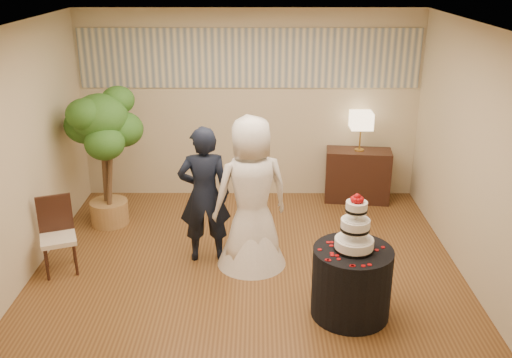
{
  "coord_description": "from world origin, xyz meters",
  "views": [
    {
      "loc": [
        0.12,
        -5.75,
        3.43
      ],
      "look_at": [
        0.1,
        0.4,
        1.05
      ],
      "focal_mm": 40.0,
      "sensor_mm": 36.0,
      "label": 1
    }
  ],
  "objects_px": {
    "wedding_cake": "(356,222)",
    "table_lamp": "(360,132)",
    "groom": "(204,195)",
    "bride": "(251,193)",
    "cake_table": "(351,282)",
    "ficus_tree": "(104,158)",
    "console": "(357,175)",
    "side_chair": "(58,237)"
  },
  "relations": [
    {
      "from": "console",
      "to": "side_chair",
      "type": "bearing_deg",
      "value": -144.11
    },
    {
      "from": "cake_table",
      "to": "side_chair",
      "type": "bearing_deg",
      "value": 165.37
    },
    {
      "from": "wedding_cake",
      "to": "table_lamp",
      "type": "relative_size",
      "value": 1.04
    },
    {
      "from": "side_chair",
      "to": "ficus_tree",
      "type": "bearing_deg",
      "value": 57.81
    },
    {
      "from": "groom",
      "to": "side_chair",
      "type": "relative_size",
      "value": 1.87
    },
    {
      "from": "bride",
      "to": "wedding_cake",
      "type": "distance_m",
      "value": 1.47
    },
    {
      "from": "cake_table",
      "to": "console",
      "type": "xyz_separation_m",
      "value": [
        0.54,
        2.98,
        0.02
      ]
    },
    {
      "from": "console",
      "to": "ficus_tree",
      "type": "distance_m",
      "value": 3.68
    },
    {
      "from": "table_lamp",
      "to": "ficus_tree",
      "type": "bearing_deg",
      "value": -166.72
    },
    {
      "from": "cake_table",
      "to": "table_lamp",
      "type": "relative_size",
      "value": 1.38
    },
    {
      "from": "bride",
      "to": "table_lamp",
      "type": "height_order",
      "value": "bride"
    },
    {
      "from": "cake_table",
      "to": "ficus_tree",
      "type": "bearing_deg",
      "value": 144.39
    },
    {
      "from": "ficus_tree",
      "to": "side_chair",
      "type": "height_order",
      "value": "ficus_tree"
    },
    {
      "from": "wedding_cake",
      "to": "table_lamp",
      "type": "distance_m",
      "value": 3.03
    },
    {
      "from": "cake_table",
      "to": "ficus_tree",
      "type": "relative_size",
      "value": 0.42
    },
    {
      "from": "groom",
      "to": "ficus_tree",
      "type": "height_order",
      "value": "ficus_tree"
    },
    {
      "from": "table_lamp",
      "to": "groom",
      "type": "bearing_deg",
      "value": -139.58
    },
    {
      "from": "wedding_cake",
      "to": "ficus_tree",
      "type": "distance_m",
      "value": 3.69
    },
    {
      "from": "wedding_cake",
      "to": "console",
      "type": "height_order",
      "value": "wedding_cake"
    },
    {
      "from": "bride",
      "to": "table_lamp",
      "type": "bearing_deg",
      "value": -147.46
    },
    {
      "from": "bride",
      "to": "cake_table",
      "type": "bearing_deg",
      "value": 115.96
    },
    {
      "from": "bride",
      "to": "ficus_tree",
      "type": "distance_m",
      "value": 2.26
    },
    {
      "from": "cake_table",
      "to": "ficus_tree",
      "type": "height_order",
      "value": "ficus_tree"
    },
    {
      "from": "ficus_tree",
      "to": "console",
      "type": "bearing_deg",
      "value": 13.28
    },
    {
      "from": "groom",
      "to": "wedding_cake",
      "type": "bearing_deg",
      "value": 138.04
    },
    {
      "from": "table_lamp",
      "to": "wedding_cake",
      "type": "bearing_deg",
      "value": -100.35
    },
    {
      "from": "bride",
      "to": "side_chair",
      "type": "distance_m",
      "value": 2.28
    },
    {
      "from": "cake_table",
      "to": "ficus_tree",
      "type": "distance_m",
      "value": 3.73
    },
    {
      "from": "bride",
      "to": "ficus_tree",
      "type": "bearing_deg",
      "value": -47.6
    },
    {
      "from": "cake_table",
      "to": "groom",
      "type": "bearing_deg",
      "value": 143.42
    },
    {
      "from": "groom",
      "to": "table_lamp",
      "type": "distance_m",
      "value": 2.8
    },
    {
      "from": "table_lamp",
      "to": "ficus_tree",
      "type": "relative_size",
      "value": 0.3
    },
    {
      "from": "cake_table",
      "to": "side_chair",
      "type": "relative_size",
      "value": 0.9
    },
    {
      "from": "console",
      "to": "side_chair",
      "type": "height_order",
      "value": "side_chair"
    },
    {
      "from": "ficus_tree",
      "to": "side_chair",
      "type": "relative_size",
      "value": 2.15
    },
    {
      "from": "side_chair",
      "to": "bride",
      "type": "bearing_deg",
      "value": -16.04
    },
    {
      "from": "bride",
      "to": "ficus_tree",
      "type": "relative_size",
      "value": 0.95
    },
    {
      "from": "groom",
      "to": "bride",
      "type": "xyz_separation_m",
      "value": [
        0.56,
        -0.13,
        0.08
      ]
    },
    {
      "from": "console",
      "to": "side_chair",
      "type": "xyz_separation_m",
      "value": [
        -3.8,
        -2.13,
        0.05
      ]
    },
    {
      "from": "wedding_cake",
      "to": "ficus_tree",
      "type": "xyz_separation_m",
      "value": [
        -3.0,
        2.15,
        -0.08
      ]
    },
    {
      "from": "wedding_cake",
      "to": "console",
      "type": "bearing_deg",
      "value": 79.65
    },
    {
      "from": "bride",
      "to": "cake_table",
      "type": "relative_size",
      "value": 2.28
    }
  ]
}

